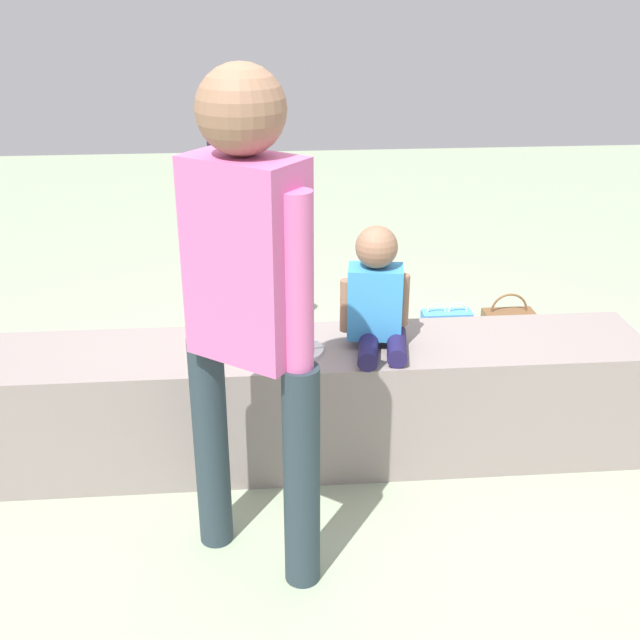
% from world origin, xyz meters
% --- Properties ---
extents(ground_plane, '(12.00, 12.00, 0.00)m').
position_xyz_m(ground_plane, '(0.00, 0.00, 0.00)').
color(ground_plane, '#95A587').
extents(concrete_ledge, '(2.64, 0.47, 0.50)m').
position_xyz_m(concrete_ledge, '(0.00, 0.00, 0.25)').
color(concrete_ledge, gray).
rests_on(concrete_ledge, ground_plane).
extents(child_seated, '(0.28, 0.33, 0.48)m').
position_xyz_m(child_seated, '(0.23, -0.02, 0.71)').
color(child_seated, '#1E1744').
rests_on(child_seated, concrete_ledge).
extents(adult_standing, '(0.41, 0.36, 1.64)m').
position_xyz_m(adult_standing, '(-0.25, -0.62, 0.99)').
color(adult_standing, '#26353D').
rests_on(adult_standing, ground_plane).
extents(cake_plate, '(0.22, 0.22, 0.07)m').
position_xyz_m(cake_plate, '(-0.09, -0.04, 0.52)').
color(cake_plate, white).
rests_on(cake_plate, concrete_ledge).
extents(gift_bag, '(0.25, 0.09, 0.34)m').
position_xyz_m(gift_bag, '(0.71, 0.76, 0.15)').
color(gift_bag, '#4C99E0').
rests_on(gift_bag, ground_plane).
extents(railing_post, '(0.36, 0.36, 1.28)m').
position_xyz_m(railing_post, '(-0.38, 0.88, 0.50)').
color(railing_post, black).
rests_on(railing_post, ground_plane).
extents(water_bottle_near_gift, '(0.07, 0.07, 0.19)m').
position_xyz_m(water_bottle_near_gift, '(0.54, 0.46, 0.08)').
color(water_bottle_near_gift, silver).
rests_on(water_bottle_near_gift, ground_plane).
extents(water_bottle_far_side, '(0.08, 0.08, 0.24)m').
position_xyz_m(water_bottle_far_side, '(1.06, 0.65, 0.11)').
color(water_bottle_far_side, silver).
rests_on(water_bottle_far_side, ground_plane).
extents(party_cup_red, '(0.07, 0.07, 0.11)m').
position_xyz_m(party_cup_red, '(0.25, 0.82, 0.06)').
color(party_cup_red, red).
rests_on(party_cup_red, ground_plane).
extents(cake_box_white, '(0.28, 0.28, 0.15)m').
position_xyz_m(cake_box_white, '(-1.14, 0.52, 0.07)').
color(cake_box_white, white).
rests_on(cake_box_white, ground_plane).
extents(handbag_black_leather, '(0.29, 0.11, 0.36)m').
position_xyz_m(handbag_black_leather, '(0.11, 0.49, 0.13)').
color(handbag_black_leather, black).
rests_on(handbag_black_leather, ground_plane).
extents(handbag_brown_canvas, '(0.27, 0.11, 0.30)m').
position_xyz_m(handbag_brown_canvas, '(1.10, 0.95, 0.11)').
color(handbag_brown_canvas, brown).
rests_on(handbag_brown_canvas, ground_plane).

